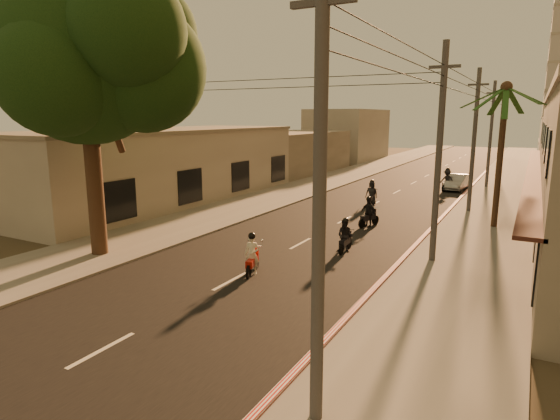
% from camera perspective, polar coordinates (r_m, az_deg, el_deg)
% --- Properties ---
extents(ground, '(160.00, 160.00, 0.00)m').
position_cam_1_polar(ground, '(16.37, -10.09, -10.69)').
color(ground, '#383023').
rests_on(ground, ground).
extents(road, '(10.00, 140.00, 0.02)m').
position_cam_1_polar(road, '(33.75, 11.48, 0.75)').
color(road, black).
rests_on(road, ground).
extents(sidewalk_right, '(5.00, 140.00, 0.12)m').
position_cam_1_polar(sidewalk_right, '(32.42, 24.24, -0.38)').
color(sidewalk_right, slate).
rests_on(sidewalk_right, ground).
extents(sidewalk_left, '(5.00, 140.00, 0.12)m').
position_cam_1_polar(sidewalk_left, '(36.59, 0.19, 1.88)').
color(sidewalk_left, slate).
rests_on(sidewalk_left, ground).
extents(curb_stripe, '(0.20, 60.00, 0.20)m').
position_cam_1_polar(curb_stripe, '(27.81, 18.49, -1.68)').
color(curb_stripe, red).
rests_on(curb_stripe, ground).
extents(left_building, '(8.20, 24.20, 5.20)m').
position_cam_1_polar(left_building, '(35.11, -13.97, 5.32)').
color(left_building, '#A9A598').
rests_on(left_building, ground).
extents(broadleaf_tree, '(9.60, 8.70, 12.10)m').
position_cam_1_polar(broadleaf_tree, '(21.50, -21.71, 16.95)').
color(broadleaf_tree, black).
rests_on(broadleaf_tree, ground).
extents(palm_tree, '(5.00, 5.00, 8.20)m').
position_cam_1_polar(palm_tree, '(27.85, 25.81, 12.43)').
color(palm_tree, black).
rests_on(palm_tree, ground).
extents(utility_poles, '(1.20, 48.26, 9.00)m').
position_cam_1_polar(utility_poles, '(31.96, 22.83, 11.29)').
color(utility_poles, '#38383A').
rests_on(utility_poles, ground).
extents(filler_left_near, '(8.00, 14.00, 4.40)m').
position_cam_1_polar(filler_left_near, '(51.65, 1.21, 7.05)').
color(filler_left_near, '#A9A598').
rests_on(filler_left_near, ground).
extents(filler_left_far, '(8.00, 14.00, 7.00)m').
position_cam_1_polar(filler_left_far, '(68.05, 8.26, 9.07)').
color(filler_left_far, '#A9A598').
rests_on(filler_left_far, ground).
extents(scooter_red, '(0.88, 1.68, 1.69)m').
position_cam_1_polar(scooter_red, '(18.36, -3.41, -5.57)').
color(scooter_red, black).
rests_on(scooter_red, ground).
extents(scooter_mid_a, '(0.79, 1.65, 1.61)m').
position_cam_1_polar(scooter_mid_a, '(21.46, 7.96, -3.23)').
color(scooter_mid_a, black).
rests_on(scooter_mid_a, ground).
extents(scooter_mid_b, '(1.21, 1.70, 1.73)m').
position_cam_1_polar(scooter_mid_b, '(26.57, 10.72, -0.35)').
color(scooter_mid_b, black).
rests_on(scooter_mid_b, ground).
extents(scooter_far_a, '(0.89, 1.82, 1.78)m').
position_cam_1_polar(scooter_far_a, '(33.10, 11.11, 1.95)').
color(scooter_far_a, black).
rests_on(scooter_far_a, ground).
extents(scooter_far_b, '(1.48, 1.95, 1.95)m').
position_cam_1_polar(scooter_far_b, '(40.97, 19.70, 3.41)').
color(scooter_far_b, black).
rests_on(scooter_far_b, ground).
extents(parked_car, '(2.00, 4.19, 1.31)m').
position_cam_1_polar(parked_car, '(42.01, 20.78, 3.19)').
color(parked_car, '#A7A9AF').
rests_on(parked_car, ground).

